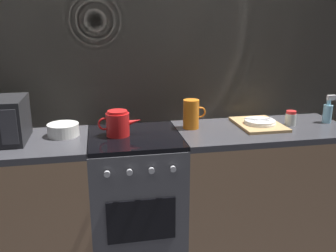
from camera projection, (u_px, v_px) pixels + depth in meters
The scene contains 9 objects.
back_wall at pixel (129, 82), 2.57m from camera, with size 3.60×0.05×2.40m.
stove_unit at pixel (136, 198), 2.48m from camera, with size 0.60×0.63×0.90m.
counter_right at pixel (259, 187), 2.64m from camera, with size 1.20×0.60×0.90m.
kettle at pixel (118, 123), 2.32m from camera, with size 0.28×0.15×0.17m.
mixing_bowl at pixel (63, 130), 2.33m from camera, with size 0.20×0.20×0.08m, color silver.
pitcher at pixel (191, 114), 2.48m from camera, with size 0.16×0.11×0.20m.
dish_pile at pixel (259, 123), 2.55m from camera, with size 0.30×0.40×0.06m.
spice_jar at pixel (291, 118), 2.56m from camera, with size 0.08×0.08×0.10m.
spray_bottle at pixel (328, 112), 2.62m from camera, with size 0.08×0.06×0.20m.
Camera 1 is at (-0.21, -2.24, 1.62)m, focal length 38.66 mm.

